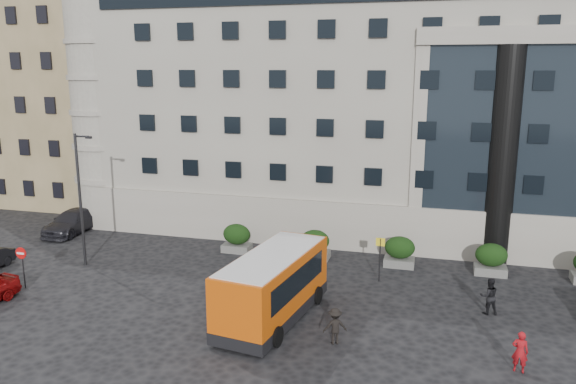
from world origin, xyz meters
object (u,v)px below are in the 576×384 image
(hedge_d, at_px, (491,259))
(pedestrian_a, at_px, (520,352))
(hedge_c, at_px, (400,251))
(parked_car_c, at_px, (72,222))
(hedge_a, at_px, (237,238))
(street_lamp, at_px, (81,195))
(pedestrian_b, at_px, (489,296))
(bus_stop_sign, at_px, (380,252))
(hedge_b, at_px, (315,244))
(parked_car_d, at_px, (109,208))
(minibus, at_px, (273,284))
(no_entry_sign, at_px, (22,259))
(red_truck, at_px, (156,190))
(pedestrian_c, at_px, (335,326))

(hedge_d, height_order, pedestrian_a, hedge_d)
(hedge_c, distance_m, parked_car_c, 23.42)
(hedge_a, relative_size, street_lamp, 0.23)
(street_lamp, distance_m, pedestrian_b, 23.29)
(bus_stop_sign, bearing_deg, pedestrian_a, -52.08)
(hedge_b, height_order, parked_car_d, hedge_b)
(bus_stop_sign, xyz_separation_m, minibus, (-4.37, -6.10, 0.03))
(street_lamp, distance_m, pedestrian_a, 24.82)
(hedge_d, distance_m, bus_stop_sign, 6.76)
(hedge_c, height_order, minibus, minibus)
(hedge_d, relative_size, pedestrian_b, 1.01)
(hedge_a, bearing_deg, bus_stop_sign, -16.42)
(hedge_b, height_order, hedge_c, same)
(street_lamp, relative_size, pedestrian_b, 4.39)
(hedge_d, distance_m, pedestrian_b, 5.68)
(street_lamp, xyz_separation_m, parked_car_c, (-5.06, 5.77, -3.58))
(hedge_a, distance_m, bus_stop_sign, 9.94)
(no_entry_sign, bearing_deg, hedge_d, 19.76)
(minibus, relative_size, parked_car_c, 1.47)
(bus_stop_sign, xyz_separation_m, parked_car_c, (-22.50, 3.77, -0.94))
(no_entry_sign, height_order, minibus, minibus)
(parked_car_c, xyz_separation_m, parked_car_d, (0.27, 4.22, -0.04))
(hedge_c, xyz_separation_m, red_truck, (-21.51, 10.08, 0.39))
(hedge_a, distance_m, minibus, 10.30)
(hedge_a, bearing_deg, no_entry_sign, -135.52)
(hedge_d, height_order, red_truck, red_truck)
(no_entry_sign, relative_size, pedestrian_a, 1.36)
(hedge_d, relative_size, pedestrian_a, 1.08)
(hedge_a, distance_m, hedge_c, 10.40)
(street_lamp, bearing_deg, pedestrian_c, -19.47)
(street_lamp, xyz_separation_m, no_entry_sign, (-1.06, -4.04, -2.72))
(hedge_b, bearing_deg, no_entry_sign, -148.10)
(pedestrian_a, relative_size, pedestrian_b, 0.94)
(bus_stop_sign, distance_m, parked_car_d, 23.65)
(hedge_a, xyz_separation_m, hedge_b, (5.20, 0.00, 0.00))
(street_lamp, relative_size, red_truck, 1.55)
(hedge_b, xyz_separation_m, minibus, (-0.07, -8.90, 0.83))
(hedge_b, bearing_deg, pedestrian_a, -45.80)
(parked_car_c, bearing_deg, pedestrian_a, -23.75)
(no_entry_sign, xyz_separation_m, parked_car_c, (-4.00, 9.81, -0.86))
(pedestrian_b, bearing_deg, hedge_a, -34.52)
(hedge_b, distance_m, hedge_c, 5.20)
(hedge_b, relative_size, pedestrian_a, 1.08)
(street_lamp, height_order, pedestrian_a, street_lamp)
(red_truck, bearing_deg, hedge_a, -27.54)
(parked_car_c, distance_m, parked_car_d, 4.23)
(hedge_a, height_order, hedge_d, same)
(bus_stop_sign, bearing_deg, street_lamp, -173.46)
(hedge_c, bearing_deg, pedestrian_b, -50.41)
(minibus, relative_size, pedestrian_a, 4.67)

